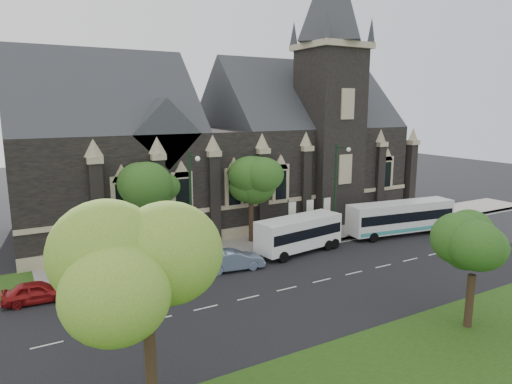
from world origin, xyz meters
TOP-DOWN VIEW (x-y plane):
  - ground at (0.00, 0.00)m, footprint 160.00×160.00m
  - sidewalk at (0.00, 9.50)m, footprint 80.00×5.00m
  - museum at (5.12, 18.78)m, footprint 40.00×17.70m
  - tree_park_near at (-11.77, -8.77)m, footprint 4.42×4.42m
  - tree_park_east at (6.18, -9.32)m, footprint 3.40×3.40m
  - tree_walk_right at (3.21, 10.71)m, footprint 4.08×4.08m
  - tree_walk_left at (-5.80, 10.70)m, footprint 3.91×3.91m
  - street_lamp_near at (10.00, 7.09)m, footprint 0.36×1.88m
  - street_lamp_mid at (-4.00, 7.09)m, footprint 0.36×1.88m
  - banner_flag_left at (6.29, 9.00)m, footprint 0.90×0.10m
  - banner_flag_center at (8.29, 9.00)m, footprint 0.90×0.10m
  - banner_flag_right at (10.29, 9.00)m, footprint 0.90×0.10m
  - tour_coach at (16.81, 5.64)m, footprint 11.23×3.82m
  - shuttle_bus at (5.24, 6.14)m, footprint 8.13×3.65m
  - box_trailer at (-5.74, 5.91)m, footprint 3.08×1.82m
  - sedan at (-1.55, 5.07)m, footprint 4.86×2.26m
  - car_far_red at (-15.01, 6.07)m, footprint 4.21×2.02m
  - car_far_white at (-10.03, 4.91)m, footprint 4.99×2.23m

SIDE VIEW (x-z plane):
  - ground at x=0.00m, z-range 0.00..0.00m
  - sidewalk at x=0.00m, z-range 0.00..0.15m
  - car_far_red at x=-15.01m, z-range 0.00..1.39m
  - car_far_white at x=-10.03m, z-range 0.00..1.42m
  - sedan at x=-1.55m, z-range 0.00..1.54m
  - box_trailer at x=-5.74m, z-range 0.11..1.71m
  - shuttle_bus at x=5.24m, z-range 0.23..3.27m
  - tour_coach at x=16.81m, z-range 0.15..3.37m
  - banner_flag_left at x=6.29m, z-range 0.38..4.38m
  - banner_flag_center at x=8.29m, z-range 0.38..4.38m
  - banner_flag_right at x=10.29m, z-range 0.38..4.38m
  - tree_park_east at x=6.18m, z-range 1.48..7.76m
  - street_lamp_near at x=10.00m, z-range 0.61..9.61m
  - street_lamp_mid at x=-4.00m, z-range 0.61..9.61m
  - tree_walk_left at x=-5.80m, z-range 1.91..9.55m
  - tree_walk_right at x=3.21m, z-range 1.92..9.72m
  - tree_park_near at x=-11.77m, z-range 2.14..10.70m
  - museum at x=5.12m, z-range -6.78..23.12m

